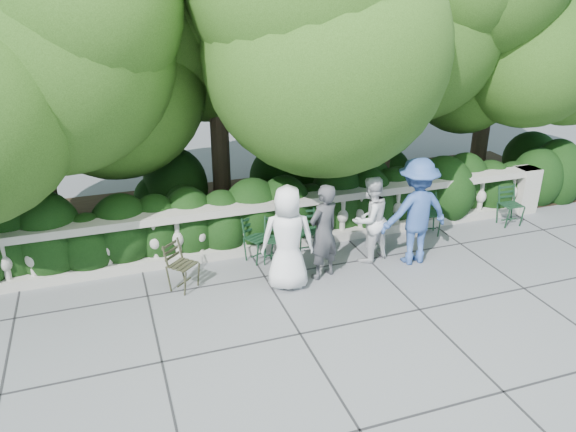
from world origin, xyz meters
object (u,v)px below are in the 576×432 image
object	(u,v)px
person_older_blue	(416,212)
chair_e	(429,237)
person_businessman	(288,238)
person_casual_man	(370,219)
chair_weathered	(192,290)
chair_c	(309,256)
chair_f	(512,227)
person_woman_grey	(323,232)
chair_b	(264,262)
chair_d	(275,265)

from	to	relation	value
person_older_blue	chair_e	bearing A→B (deg)	-138.40
person_businessman	person_casual_man	size ratio (longest dim) A/B	1.12
chair_e	chair_weathered	distance (m)	4.90
chair_c	chair_e	size ratio (longest dim) A/B	1.00
chair_f	person_woman_grey	distance (m)	4.65
chair_b	chair_e	world-z (taller)	same
person_woman_grey	person_older_blue	bearing A→B (deg)	157.33
person_casual_man	person_businessman	bearing A→B (deg)	-3.45
chair_f	person_casual_man	xyz separation A→B (m)	(-3.50, -0.30, 0.80)
chair_d	chair_weathered	xyz separation A→B (m)	(-1.58, -0.39, 0.00)
chair_weathered	person_businessman	bearing A→B (deg)	-56.74
chair_c	chair_e	xyz separation A→B (m)	(2.58, 0.00, 0.00)
chair_c	person_woman_grey	bearing A→B (deg)	-89.46
chair_d	chair_f	bearing A→B (deg)	19.53
person_older_blue	chair_f	bearing A→B (deg)	-167.67
chair_e	person_businessman	bearing A→B (deg)	-150.90
chair_b	person_woman_grey	world-z (taller)	person_woman_grey
person_casual_man	chair_d	bearing A→B (deg)	-29.11
person_woman_grey	chair_e	bearing A→B (deg)	173.88
chair_d	chair_e	xyz separation A→B (m)	(3.30, 0.13, 0.00)
chair_d	chair_f	distance (m)	5.20
chair_weathered	person_woman_grey	xyz separation A→B (m)	(2.25, -0.25, 0.85)
person_businessman	person_woman_grey	bearing A→B (deg)	-154.32
person_casual_man	person_older_blue	xyz separation A→B (m)	(0.73, -0.32, 0.18)
chair_e	person_older_blue	world-z (taller)	person_older_blue
chair_d	chair_f	xyz separation A→B (m)	(5.20, -0.02, 0.00)
chair_b	chair_f	bearing A→B (deg)	-27.55
person_businessman	person_older_blue	world-z (taller)	person_older_blue
person_casual_man	chair_f	bearing A→B (deg)	166.66
person_businessman	person_woman_grey	size ratio (longest dim) A/B	1.05
chair_weathered	person_older_blue	world-z (taller)	person_older_blue
person_woman_grey	person_older_blue	size ratio (longest dim) A/B	0.86
chair_b	chair_f	xyz separation A→B (m)	(5.35, -0.18, 0.00)
chair_c	chair_weathered	size ratio (longest dim) A/B	1.00
chair_d	person_casual_man	distance (m)	1.91
chair_d	person_casual_man	size ratio (longest dim) A/B	0.52
chair_e	chair_f	bearing A→B (deg)	9.18
chair_c	chair_weathered	bearing A→B (deg)	-162.71
chair_c	chair_weathered	distance (m)	2.36
chair_c	chair_f	xyz separation A→B (m)	(4.48, -0.15, 0.00)
chair_b	chair_d	size ratio (longest dim) A/B	1.00
chair_c	chair_e	bearing A→B (deg)	4.61
person_businessman	person_woman_grey	distance (m)	0.70
person_businessman	person_woman_grey	world-z (taller)	person_businessman
chair_c	person_casual_man	bearing A→B (deg)	-20.24
chair_c	person_businessman	xyz separation A→B (m)	(-0.74, -0.91, 0.89)
chair_d	chair_f	size ratio (longest dim) A/B	1.00
chair_f	chair_weathered	xyz separation A→B (m)	(-6.78, -0.37, 0.00)
chair_c	person_casual_man	world-z (taller)	person_casual_man
chair_e	person_casual_man	world-z (taller)	person_casual_man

